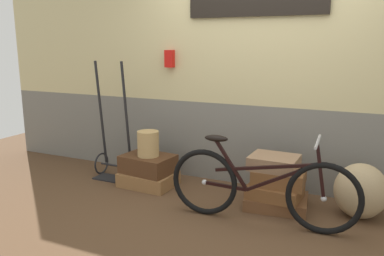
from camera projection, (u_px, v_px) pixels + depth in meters
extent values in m
cube|color=#513823|center=(233.00, 213.00, 3.83)|extent=(9.11, 5.20, 0.06)
cube|color=slate|center=(258.00, 145.00, 4.48)|extent=(7.11, 0.20, 0.92)
cube|color=#CCBC84|center=(263.00, 18.00, 4.18)|extent=(7.11, 0.20, 1.88)
cube|color=black|center=(256.00, 2.00, 4.06)|extent=(1.49, 0.04, 0.28)
cube|color=red|center=(170.00, 59.00, 4.58)|extent=(0.10, 0.08, 0.20)
cube|color=olive|center=(148.00, 179.00, 4.48)|extent=(0.62, 0.47, 0.15)
cube|color=#4C2D19|center=(148.00, 164.00, 4.46)|extent=(0.61, 0.48, 0.20)
cube|color=brown|center=(276.00, 201.00, 3.89)|extent=(0.64, 0.53, 0.12)
cube|color=brown|center=(275.00, 191.00, 3.84)|extent=(0.52, 0.44, 0.13)
cube|color=brown|center=(279.00, 177.00, 3.83)|extent=(0.51, 0.43, 0.15)
cube|color=#937051|center=(274.00, 162.00, 3.81)|extent=(0.47, 0.39, 0.13)
cylinder|color=tan|center=(148.00, 144.00, 4.38)|extent=(0.24, 0.24, 0.29)
torus|color=black|center=(102.00, 163.00, 4.87)|extent=(0.02, 0.27, 0.27)
torus|color=black|center=(130.00, 168.00, 4.69)|extent=(0.02, 0.27, 0.27)
cylinder|color=black|center=(116.00, 166.00, 4.78)|extent=(0.43, 0.02, 0.02)
cylinder|color=black|center=(101.00, 113.00, 4.72)|extent=(0.03, 0.15, 1.27)
cylinder|color=black|center=(126.00, 116.00, 4.57)|extent=(0.03, 0.15, 1.27)
cube|color=black|center=(111.00, 178.00, 4.71)|extent=(0.39, 0.22, 0.02)
ellipsoid|color=tan|center=(361.00, 191.00, 3.61)|extent=(0.48, 0.41, 0.52)
torus|color=black|center=(204.00, 182.00, 3.68)|extent=(0.64, 0.08, 0.64)
sphere|color=#B2B2B7|center=(204.00, 182.00, 3.68)|extent=(0.05, 0.05, 0.05)
torus|color=black|center=(324.00, 199.00, 3.29)|extent=(0.64, 0.08, 0.64)
sphere|color=#B2B2B7|center=(324.00, 199.00, 3.29)|extent=(0.05, 0.05, 0.05)
cube|color=black|center=(280.00, 178.00, 3.39)|extent=(0.60, 0.06, 0.33)
cube|color=black|center=(231.00, 165.00, 3.54)|extent=(0.32, 0.04, 0.45)
cube|color=black|center=(225.00, 186.00, 3.60)|extent=(0.41, 0.05, 0.04)
cube|color=black|center=(263.00, 167.00, 3.43)|extent=(0.88, 0.07, 0.18)
cube|color=black|center=(321.00, 172.00, 3.25)|extent=(0.11, 0.03, 0.46)
ellipsoid|color=black|center=(216.00, 138.00, 3.54)|extent=(0.22, 0.10, 0.06)
cylinder|color=#A5A5AD|center=(318.00, 142.00, 3.21)|extent=(0.05, 0.46, 0.02)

